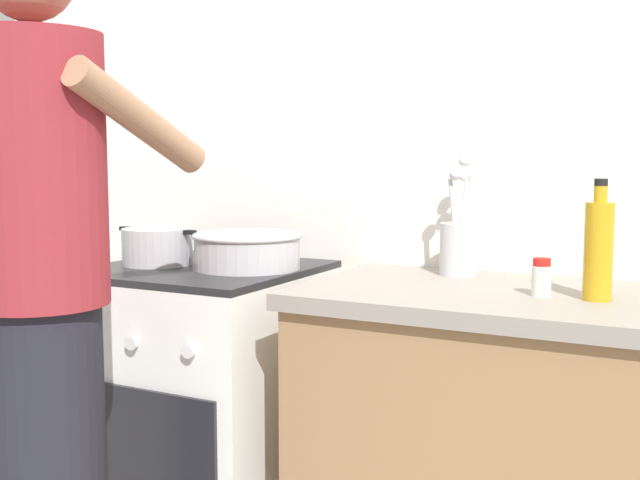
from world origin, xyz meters
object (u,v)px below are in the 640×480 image
(stove_range, at_px, (204,418))
(pot, at_px, (157,246))
(utensil_crock, at_px, (459,242))
(person, at_px, (43,322))
(spice_bottle, at_px, (541,278))
(mixing_bowl, at_px, (247,249))
(oil_bottle, at_px, (599,249))

(stove_range, relative_size, pot, 3.32)
(utensil_crock, bearing_deg, person, -129.49)
(utensil_crock, relative_size, spice_bottle, 3.66)
(mixing_bowl, relative_size, utensil_crock, 0.97)
(pot, distance_m, oil_bottle, 1.24)
(pot, height_order, mixing_bowl, pot)
(mixing_bowl, distance_m, spice_bottle, 0.84)
(stove_range, xyz_separation_m, person, (0.03, -0.63, 0.41))
(pot, distance_m, spice_bottle, 1.11)
(stove_range, xyz_separation_m, oil_bottle, (1.10, -0.02, 0.57))
(oil_bottle, relative_size, person, 0.16)
(oil_bottle, distance_m, person, 1.24)
(mixing_bowl, distance_m, person, 0.67)
(mixing_bowl, bearing_deg, person, -99.42)
(stove_range, height_order, spice_bottle, spice_bottle)
(pot, bearing_deg, mixing_bowl, 10.30)
(stove_range, relative_size, spice_bottle, 10.26)
(mixing_bowl, bearing_deg, stove_range, -169.65)
(person, bearing_deg, stove_range, 92.82)
(oil_bottle, bearing_deg, utensil_crock, 151.61)
(utensil_crock, xyz_separation_m, person, (-0.68, -0.82, -0.13))
(pot, relative_size, spice_bottle, 3.09)
(mixing_bowl, xyz_separation_m, spice_bottle, (0.83, -0.06, -0.01))
(mixing_bowl, distance_m, oil_bottle, 0.96)
(mixing_bowl, relative_size, spice_bottle, 3.57)
(stove_range, relative_size, oil_bottle, 3.32)
(stove_range, distance_m, utensil_crock, 0.91)
(pot, distance_m, mixing_bowl, 0.28)
(stove_range, height_order, person, person)
(pot, bearing_deg, stove_range, 10.25)
(stove_range, height_order, utensil_crock, utensil_crock)
(spice_bottle, xyz_separation_m, person, (-0.94, -0.60, -0.08))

